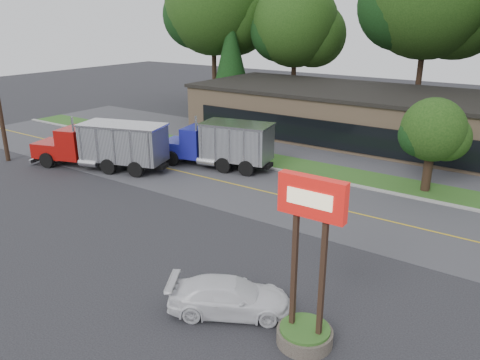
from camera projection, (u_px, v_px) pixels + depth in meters
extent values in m
plane|color=#38383E|center=(140.00, 237.00, 23.46)|extent=(140.00, 140.00, 0.00)
cube|color=#525257|center=(242.00, 186.00, 30.44)|extent=(60.00, 8.00, 0.02)
cube|color=gold|center=(242.00, 186.00, 30.44)|extent=(60.00, 0.12, 0.01)
cube|color=#9E9E99|center=(275.00, 170.00, 33.69)|extent=(60.00, 0.30, 0.12)
cube|color=#355B1F|center=(287.00, 164.00, 35.09)|extent=(60.00, 3.40, 0.03)
cube|color=#525257|center=(317.00, 149.00, 38.96)|extent=(60.00, 7.00, 0.02)
cube|color=tan|center=(368.00, 116.00, 41.87)|extent=(32.00, 12.00, 4.00)
cylinder|color=#6B6054|center=(305.00, 336.00, 15.79)|extent=(1.90, 1.90, 0.50)
cylinder|color=#355B1F|center=(305.00, 329.00, 15.69)|extent=(1.70, 1.70, 0.10)
cube|color=#332116|center=(294.00, 271.00, 15.28)|extent=(0.16, 0.16, 5.00)
cube|color=#332116|center=(322.00, 280.00, 14.74)|extent=(0.16, 0.16, 5.00)
cube|color=red|center=(312.00, 197.00, 14.12)|extent=(2.20, 0.35, 1.30)
cube|color=beige|center=(309.00, 199.00, 13.97)|extent=(1.50, 0.04, 0.50)
cube|color=beige|center=(315.00, 195.00, 14.27)|extent=(1.50, 0.04, 0.50)
cylinder|color=#382619|center=(214.00, 79.00, 57.99)|extent=(0.56, 0.56, 6.26)
sphere|color=#17370F|center=(213.00, 6.00, 55.18)|extent=(11.45, 11.45, 11.45)
sphere|color=#17370F|center=(235.00, 19.00, 55.61)|extent=(8.59, 8.59, 8.59)
sphere|color=black|center=(196.00, 15.00, 55.67)|extent=(7.87, 7.87, 7.87)
cylinder|color=#382619|center=(293.00, 88.00, 54.33)|extent=(0.56, 0.56, 5.21)
sphere|color=#17370F|center=(295.00, 24.00, 51.99)|extent=(9.53, 9.53, 9.53)
sphere|color=#17370F|center=(314.00, 35.00, 52.35)|extent=(7.15, 7.15, 7.15)
sphere|color=black|center=(280.00, 32.00, 52.40)|extent=(6.55, 6.55, 6.55)
cylinder|color=#382619|center=(417.00, 91.00, 46.53)|extent=(0.56, 0.56, 6.83)
sphere|color=#17370F|center=(458.00, 9.00, 43.92)|extent=(9.36, 9.36, 9.36)
sphere|color=black|center=(403.00, 5.00, 43.99)|extent=(8.58, 8.58, 8.58)
cylinder|color=#382619|center=(231.00, 106.00, 55.16)|extent=(0.44, 0.44, 1.00)
cone|color=black|center=(231.00, 57.00, 53.32)|extent=(4.84, 4.84, 9.91)
cylinder|color=#382619|center=(427.00, 175.00, 29.35)|extent=(0.56, 0.56, 2.13)
sphere|color=#17370F|center=(433.00, 130.00, 28.39)|extent=(3.89, 3.89, 3.89)
sphere|color=#17370F|center=(447.00, 138.00, 28.54)|extent=(2.92, 2.92, 2.92)
sphere|color=black|center=(421.00, 135.00, 28.56)|extent=(2.68, 2.68, 2.68)
cube|color=black|center=(104.00, 161.00, 33.92)|extent=(9.64, 3.91, 0.28)
cube|color=#A90F0C|center=(54.00, 149.00, 34.93)|extent=(2.93, 2.90, 1.10)
cube|color=#A90F0C|center=(75.00, 143.00, 34.19)|extent=(2.35, 2.80, 2.20)
cube|color=black|center=(66.00, 137.00, 34.27)|extent=(0.69, 2.02, 0.90)
cube|color=silver|center=(124.00, 143.00, 32.96)|extent=(6.34, 4.15, 2.50)
cube|color=silver|center=(122.00, 125.00, 32.53)|extent=(6.52, 4.34, 0.12)
cylinder|color=black|center=(67.00, 152.00, 36.09)|extent=(1.15, 0.67, 1.10)
cylinder|color=black|center=(47.00, 160.00, 34.01)|extent=(1.15, 0.67, 1.10)
cylinder|color=black|center=(138.00, 159.00, 34.36)|extent=(1.15, 0.67, 1.10)
cylinder|color=black|center=(122.00, 168.00, 32.29)|extent=(1.15, 0.67, 1.10)
cube|color=black|center=(219.00, 159.00, 34.19)|extent=(8.06, 2.59, 0.28)
cube|color=#1D1F9F|center=(178.00, 147.00, 35.31)|extent=(2.34, 2.64, 1.10)
cube|color=#1D1F9F|center=(196.00, 141.00, 34.53)|extent=(1.85, 2.63, 2.20)
cube|color=black|center=(188.00, 135.00, 34.62)|extent=(0.48, 2.07, 0.90)
cube|color=silver|center=(237.00, 142.00, 33.20)|extent=(5.20, 3.41, 2.50)
cube|color=silver|center=(237.00, 124.00, 32.76)|extent=(5.38, 3.59, 0.12)
cylinder|color=black|center=(187.00, 151.00, 36.42)|extent=(1.15, 0.56, 1.10)
cylinder|color=black|center=(172.00, 158.00, 34.43)|extent=(1.15, 0.56, 1.10)
cylinder|color=black|center=(247.00, 158.00, 34.54)|extent=(1.15, 0.56, 1.10)
cylinder|color=black|center=(235.00, 167.00, 32.55)|extent=(1.15, 0.56, 1.10)
imported|color=white|center=(230.00, 297.00, 17.28)|extent=(4.90, 3.91, 1.33)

